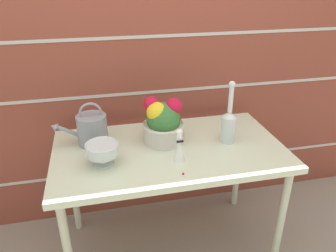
{
  "coord_description": "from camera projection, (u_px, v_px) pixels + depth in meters",
  "views": [
    {
      "loc": [
        -0.37,
        -1.57,
        1.67
      ],
      "look_at": [
        0.0,
        0.04,
        0.86
      ],
      "focal_mm": 35.0,
      "sensor_mm": 36.0,
      "label": 1
    }
  ],
  "objects": [
    {
      "name": "patio_table",
      "position": [
        169.0,
        158.0,
        1.89
      ],
      "size": [
        1.3,
        0.72,
        0.74
      ],
      "color": "beige",
      "rests_on": "ground_plane"
    },
    {
      "name": "figurine_vase",
      "position": [
        179.0,
        148.0,
        1.7
      ],
      "size": [
        0.06,
        0.06,
        0.18
      ],
      "color": "white",
      "rests_on": "patio_table"
    },
    {
      "name": "glass_decanter",
      "position": [
        228.0,
        123.0,
        1.88
      ],
      "size": [
        0.09,
        0.09,
        0.37
      ],
      "color": "silver",
      "rests_on": "patio_table"
    },
    {
      "name": "ground_plane",
      "position": [
        169.0,
        244.0,
        2.18
      ],
      "size": [
        12.0,
        12.0,
        0.0
      ],
      "primitive_type": "plane",
      "color": "gray"
    },
    {
      "name": "fallen_petal",
      "position": [
        183.0,
        174.0,
        1.62
      ],
      "size": [
        0.01,
        0.01,
        0.01
      ],
      "color": "red",
      "rests_on": "patio_table"
    },
    {
      "name": "watering_can",
      "position": [
        91.0,
        129.0,
        1.86
      ],
      "size": [
        0.31,
        0.17,
        0.25
      ],
      "color": "gray",
      "rests_on": "patio_table"
    },
    {
      "name": "brick_wall",
      "position": [
        153.0,
        63.0,
        2.12
      ],
      "size": [
        3.6,
        0.08,
        2.2
      ],
      "color": "brown",
      "rests_on": "ground_plane"
    },
    {
      "name": "flower_planter",
      "position": [
        163.0,
        122.0,
        1.87
      ],
      "size": [
        0.24,
        0.24,
        0.28
      ],
      "color": "beige",
      "rests_on": "patio_table"
    },
    {
      "name": "crystal_pedestal_bowl",
      "position": [
        102.0,
        150.0,
        1.67
      ],
      "size": [
        0.17,
        0.17,
        0.12
      ],
      "color": "silver",
      "rests_on": "patio_table"
    }
  ]
}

